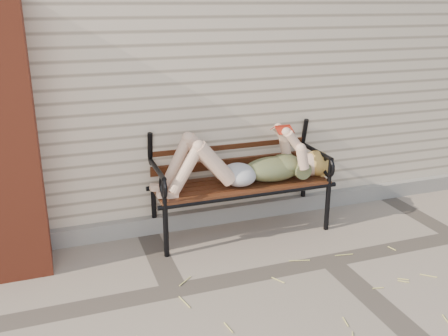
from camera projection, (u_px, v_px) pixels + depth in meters
name	position (u px, v px, depth m)	size (l,w,h in m)	color
ground	(329.00, 261.00, 3.92)	(80.00, 80.00, 0.00)	gray
house_wall	(209.00, 38.00, 6.11)	(8.00, 4.00, 3.00)	beige
foundation_strip	(277.00, 206.00, 4.76)	(8.00, 0.10, 0.15)	gray
brick_pillar	(0.00, 140.00, 3.53)	(0.50, 0.50, 2.00)	maroon
garden_bench	(237.00, 164.00, 4.32)	(1.65, 0.66, 1.07)	black
reading_woman	(245.00, 164.00, 4.20)	(1.56, 0.35, 0.49)	#093243
straw_scatter	(296.00, 319.00, 3.19)	(2.78, 1.73, 0.01)	#D7CB68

